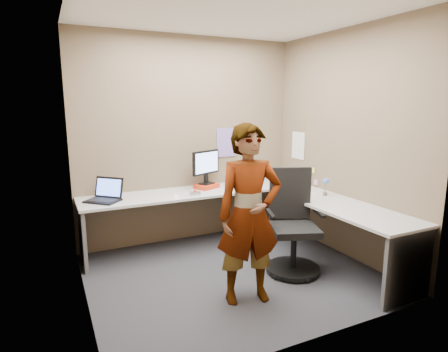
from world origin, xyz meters
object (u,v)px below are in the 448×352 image
desk (251,209)px  monitor (206,164)px  office_chair (293,231)px  person (249,215)px

desk → monitor: bearing=112.3°
office_chair → desk: bearing=131.4°
monitor → desk: bearing=-91.7°
monitor → office_chair: monitor is taller
desk → person: person is taller
desk → office_chair: office_chair is taller
office_chair → person: (-0.75, -0.35, 0.38)m
monitor → person: size_ratio=0.26×
desk → monitor: 0.88m
monitor → office_chair: size_ratio=0.40×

